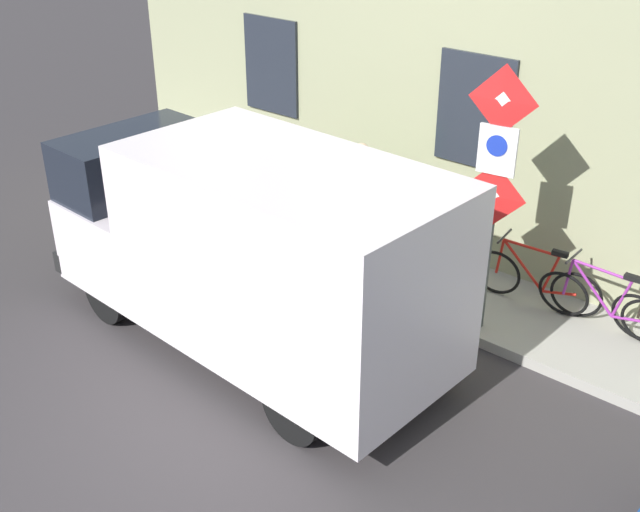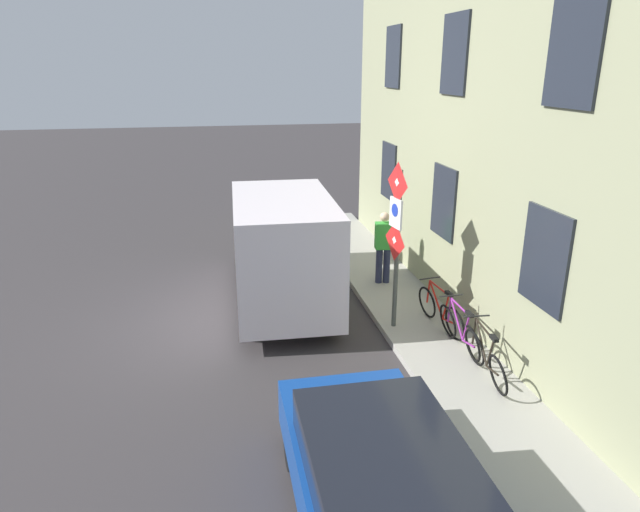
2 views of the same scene
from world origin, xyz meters
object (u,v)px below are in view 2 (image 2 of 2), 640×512
(sign_post_stacked, at_px, (396,228))
(delivery_van, at_px, (281,244))
(bicycle_purple, at_px, (461,331))
(bicycle_red, at_px, (440,311))
(pedestrian, at_px, (384,245))
(parked_hatchback, at_px, (381,487))
(bicycle_black, at_px, (485,356))

(sign_post_stacked, relative_size, delivery_van, 0.58)
(bicycle_purple, relative_size, bicycle_red, 1.00)
(pedestrian, bearing_deg, bicycle_red, -164.64)
(sign_post_stacked, distance_m, pedestrian, 2.59)
(parked_hatchback, relative_size, bicycle_purple, 2.34)
(parked_hatchback, distance_m, pedestrian, 7.51)
(parked_hatchback, xyz_separation_m, bicycle_red, (2.65, 4.60, -0.22))
(delivery_van, xyz_separation_m, bicycle_purple, (2.80, -3.17, -0.82))
(bicycle_black, relative_size, bicycle_red, 1.00)
(bicycle_black, height_order, bicycle_purple, same)
(bicycle_purple, bearing_deg, delivery_van, 40.09)
(bicycle_black, height_order, bicycle_red, same)
(bicycle_black, height_order, pedestrian, pedestrian)
(bicycle_black, bearing_deg, parked_hatchback, 140.70)
(sign_post_stacked, xyz_separation_m, bicycle_red, (0.89, -0.27, -1.66))
(parked_hatchback, xyz_separation_m, bicycle_black, (2.65, 2.77, -0.22))
(sign_post_stacked, bearing_deg, parked_hatchback, -109.83)
(parked_hatchback, relative_size, bicycle_red, 2.35)
(pedestrian, bearing_deg, bicycle_purple, -166.76)
(sign_post_stacked, relative_size, bicycle_purple, 1.83)
(parked_hatchback, height_order, bicycle_red, parked_hatchback)
(delivery_van, xyz_separation_m, bicycle_black, (2.80, -4.09, -0.82))
(delivery_van, xyz_separation_m, parked_hatchback, (0.15, -6.86, -0.60))
(sign_post_stacked, bearing_deg, pedestrian, 76.95)
(bicycle_red, bearing_deg, delivery_van, 43.81)
(bicycle_purple, xyz_separation_m, bicycle_red, (-0.00, 0.91, 0.00))
(delivery_van, distance_m, bicycle_purple, 4.31)
(bicycle_purple, height_order, pedestrian, pedestrian)
(sign_post_stacked, relative_size, parked_hatchback, 0.78)
(sign_post_stacked, relative_size, bicycle_red, 1.83)
(delivery_van, bearing_deg, parked_hatchback, -176.23)
(sign_post_stacked, distance_m, bicycle_red, 1.90)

